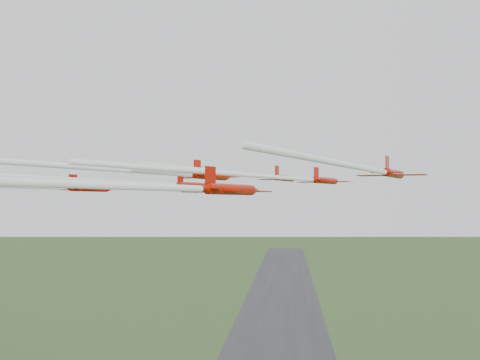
# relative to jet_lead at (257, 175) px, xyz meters

# --- Properties ---
(runway) EXTENTS (38.00, 900.00, 0.04)m
(runway) POSITION_rel_jet_lead_xyz_m (1.16, 188.46, -54.13)
(runway) COLOR #2D2D2F
(runway) RESTS_ON ground
(jet_lead) EXTENTS (20.75, 51.65, 2.61)m
(jet_lead) POSITION_rel_jet_lead_xyz_m (0.00, 0.00, 0.00)
(jet_lead) COLOR #9F0E00
(jet_row2_left) EXTENTS (27.17, 65.49, 2.70)m
(jet_row2_left) POSITION_rel_jet_lead_xyz_m (-17.81, -14.59, -1.54)
(jet_row2_left) COLOR #9F0E00
(jet_row2_right) EXTENTS (27.71, 53.99, 2.40)m
(jet_row2_right) POSITION_rel_jet_lead_xyz_m (3.80, -19.92, -1.08)
(jet_row2_right) COLOR #9F0E00
(jet_row3_mid) EXTENTS (29.55, 62.89, 2.61)m
(jet_row3_mid) POSITION_rel_jet_lead_xyz_m (-13.34, -31.68, -0.69)
(jet_row3_mid) COLOR #9F0E00
(jet_row3_right) EXTENTS (20.44, 48.74, 2.53)m
(jet_row3_right) POSITION_rel_jet_lead_xyz_m (14.02, -35.01, -0.84)
(jet_row3_right) COLOR #9F0E00
(jet_row4_right) EXTENTS (30.19, 59.99, 2.94)m
(jet_row4_right) POSITION_rel_jet_lead_xyz_m (-8.20, -50.38, -3.05)
(jet_row4_right) COLOR #9F0E00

